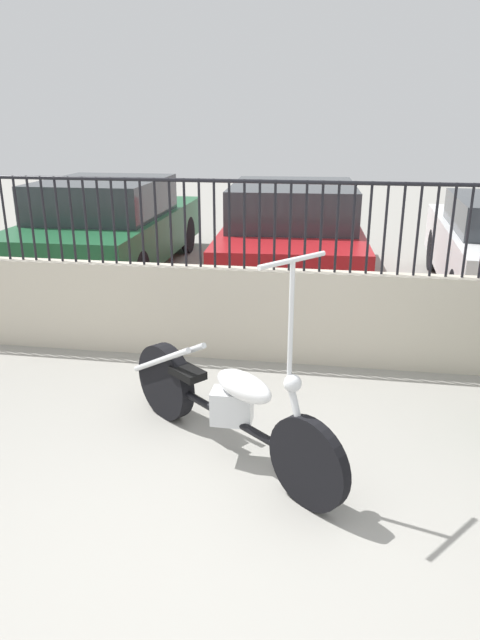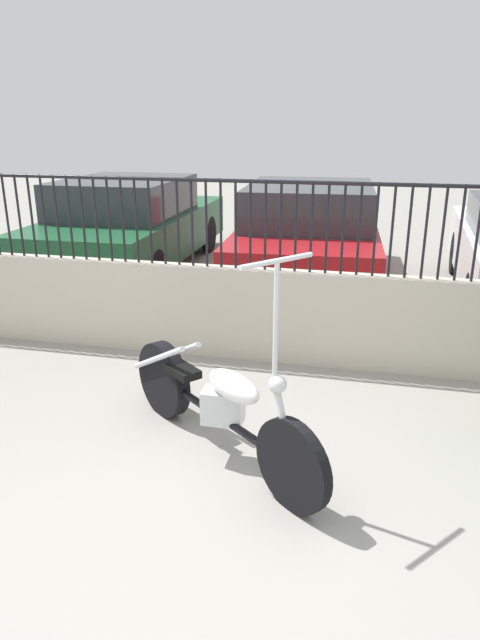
# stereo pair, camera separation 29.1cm
# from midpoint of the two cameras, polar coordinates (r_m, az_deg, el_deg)

# --- Properties ---
(ground_plane) EXTENTS (40.00, 40.00, 0.00)m
(ground_plane) POSITION_cam_midpoint_polar(r_m,az_deg,el_deg) (3.47, -5.87, -21.51)
(ground_plane) COLOR gray
(low_wall) EXTENTS (9.68, 0.18, 0.92)m
(low_wall) POSITION_cam_midpoint_polar(r_m,az_deg,el_deg) (5.57, 1.09, 0.49)
(low_wall) COLOR beige
(low_wall) RESTS_ON ground_plane
(fence_railing) EXTENTS (9.68, 0.04, 0.84)m
(fence_railing) POSITION_cam_midpoint_polar(r_m,az_deg,el_deg) (5.33, 1.16, 10.58)
(fence_railing) COLOR black
(fence_railing) RESTS_ON low_wall
(motorcycle_black) EXTENTS (1.74, 1.46, 1.55)m
(motorcycle_black) POSITION_cam_midpoint_polar(r_m,az_deg,el_deg) (4.07, -4.24, -8.11)
(motorcycle_black) COLOR black
(motorcycle_black) RESTS_ON ground_plane
(car_green) EXTENTS (1.92, 4.50, 1.43)m
(car_green) POSITION_cam_midpoint_polar(r_m,az_deg,el_deg) (9.16, -13.76, 9.13)
(car_green) COLOR black
(car_green) RESTS_ON ground_plane
(car_red) EXTENTS (2.06, 4.44, 1.44)m
(car_red) POSITION_cam_midpoint_polar(r_m,az_deg,el_deg) (8.20, 4.22, 8.51)
(car_red) COLOR black
(car_red) RESTS_ON ground_plane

